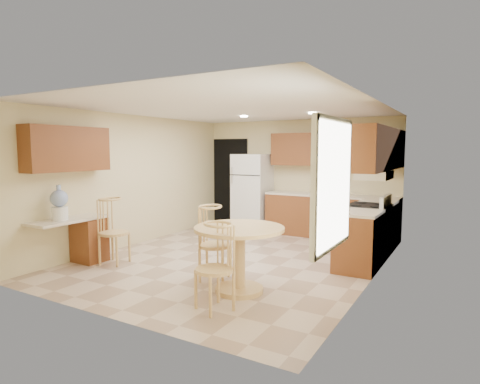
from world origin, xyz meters
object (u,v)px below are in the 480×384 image
Objects in this scene: refrigerator at (252,192)px; stove at (368,231)px; chair_table_b at (210,260)px; dining_table at (239,249)px; water_crock at (59,204)px; chair_desk at (109,225)px; chair_table_a at (210,237)px.

stove is (2.88, -1.22, -0.40)m from refrigerator.
chair_table_b is at bearing -107.32° from stove.
dining_table is at bearing -64.11° from refrigerator.
stove is 4.99m from water_crock.
refrigerator is at bearing 115.89° from dining_table.
chair_desk is 1.95× the size of water_crock.
dining_table is at bearing 57.74° from chair_table_a.
stove is at bearing -84.19° from chair_table_b.
chair_table_a is at bearing 16.09° from water_crock.
chair_table_b is 0.95× the size of chair_desk.
stove is 4.27m from chair_desk.
chair_desk is (-0.60, -3.70, -0.23)m from refrigerator.
chair_table_b is at bearing -4.50° from water_crock.
dining_table is at bearing 78.95° from chair_desk.
chair_desk is (-1.86, -0.12, 0.00)m from chair_table_a.
refrigerator reaches higher than chair_table_a.
chair_table_b is (-1.02, -3.25, 0.14)m from stove.
stove reaches higher than chair_table_b.
stove is 2.73m from dining_table.
water_crock is (-3.92, -3.03, 0.54)m from stove.
refrigerator is 3.23× the size of water_crock.
water_crock reaches higher than stove.
dining_table is at bearing 10.23° from water_crock.
refrigerator reaches higher than dining_table.
chair_table_b reaches higher than dining_table.
chair_table_b is at bearing 62.17° from chair_desk.
chair_table_a is at bearing 83.37° from chair_desk.
dining_table is (1.81, -3.73, -0.31)m from refrigerator.
chair_table_a is at bearing -124.40° from stove.
refrigerator is 1.67× the size of chair_table_a.
chair_table_a is 2.43m from water_crock.
dining_table is (-1.07, -2.51, 0.09)m from stove.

